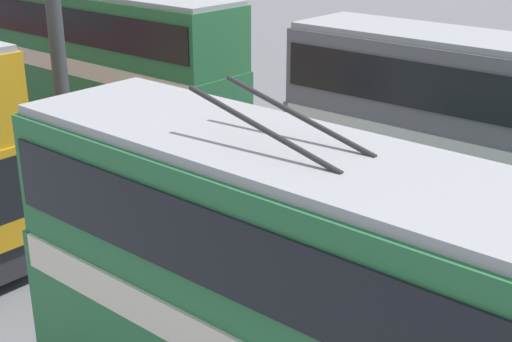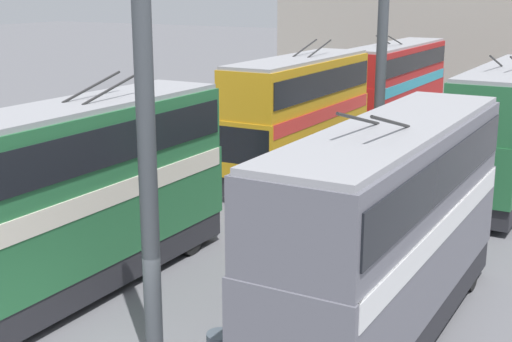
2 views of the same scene
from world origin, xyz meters
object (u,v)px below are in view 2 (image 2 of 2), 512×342
object	(u,v)px
bus_right_far	(396,82)
bus_right_near	(72,189)
person_aisle_midway	(293,216)
bus_left_near	(391,220)
bus_left_far	(507,125)
person_by_left_row	(270,306)
bus_right_mid	(299,111)

from	to	relation	value
bus_right_far	bus_right_near	bearing A→B (deg)	-180.00
bus_right_near	person_aisle_midway	xyz separation A→B (m)	(6.35, -3.42, -2.03)
bus_left_near	bus_left_far	size ratio (longest dim) A/B	1.02
bus_left_near	bus_right_far	distance (m)	26.10
bus_left_far	bus_right_near	xyz separation A→B (m)	(-15.24, 8.30, 0.01)
person_aisle_midway	bus_left_near	bearing A→B (deg)	-69.90
bus_right_far	person_by_left_row	size ratio (longest dim) A/B	7.03
bus_right_far	bus_right_mid	bearing A→B (deg)	180.00
person_by_left_row	bus_left_near	bearing A→B (deg)	-119.02
bus_right_near	person_aisle_midway	world-z (taller)	bus_right_near
person_aisle_midway	bus_left_far	bearing A→B (deg)	35.40
bus_right_far	person_aisle_midway	world-z (taller)	bus_right_far
bus_right_near	bus_right_mid	xyz separation A→B (m)	(13.70, 0.00, 0.06)
bus_left_far	bus_right_mid	size ratio (longest dim) A/B	1.08
bus_right_mid	person_aisle_midway	size ratio (longest dim) A/B	5.48
bus_left_near	person_by_left_row	size ratio (longest dim) A/B	6.50
bus_left_far	bus_right_mid	bearing A→B (deg)	100.52
bus_right_near	person_aisle_midway	distance (m)	7.49
bus_left_near	person_aisle_midway	bearing A→B (deg)	45.93
person_by_left_row	person_aisle_midway	size ratio (longest dim) A/B	0.93
bus_left_far	bus_right_near	distance (m)	17.35
bus_right_near	bus_right_far	bearing A→B (deg)	0.00
bus_left_near	bus_left_far	xyz separation A→B (m)	(13.62, 0.00, -0.02)
bus_right_far	person_by_left_row	distance (m)	26.92
bus_right_mid	person_aisle_midway	distance (m)	8.37
person_aisle_midway	bus_right_mid	bearing A→B (deg)	89.14
bus_left_near	person_by_left_row	distance (m)	3.49
bus_left_far	person_by_left_row	world-z (taller)	bus_left_far
bus_left_far	bus_right_far	xyz separation A→B (m)	(11.13, 8.30, -0.10)
bus_left_far	person_by_left_row	xyz separation A→B (m)	(-15.05, 2.37, -2.10)
bus_right_near	bus_left_far	bearing A→B (deg)	-28.59
bus_left_near	bus_right_mid	distance (m)	14.65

